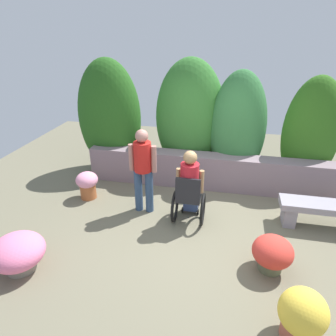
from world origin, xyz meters
name	(u,v)px	position (x,y,z in m)	size (l,w,h in m)	color
ground_plane	(202,232)	(0.00, 0.00, 0.00)	(10.72, 10.72, 0.00)	#6C6751
stone_retaining_wall	(211,171)	(0.00, 1.56, 0.36)	(5.15, 0.38, 0.72)	gray
hedge_backdrop	(192,122)	(-0.50, 2.11, 1.22)	(5.49, 1.25, 2.53)	#265C1C
stone_bench	(330,212)	(2.04, 0.55, 0.31)	(1.60, 0.41, 0.46)	gray
person_in_wheelchair	(190,189)	(-0.27, 0.27, 0.62)	(0.53, 0.66, 1.33)	black
person_standing_companion	(143,166)	(-1.11, 0.43, 0.89)	(0.49, 0.30, 1.55)	navy
flower_pot_purple_near	(18,253)	(-2.39, -1.35, 0.28)	(0.73, 0.73, 0.53)	slate
flower_pot_terracotta_by_wall	(272,253)	(1.01, -0.65, 0.28)	(0.55, 0.55, 0.53)	#595F44
flower_pot_red_accent	(87,183)	(-2.31, 0.63, 0.32)	(0.42, 0.42, 0.55)	#A45730
flower_pot_small_foreground	(302,316)	(1.21, -1.63, 0.32)	(0.51, 0.51, 0.64)	#AE5541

